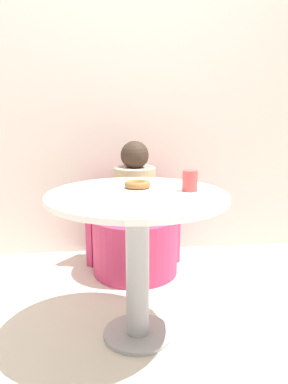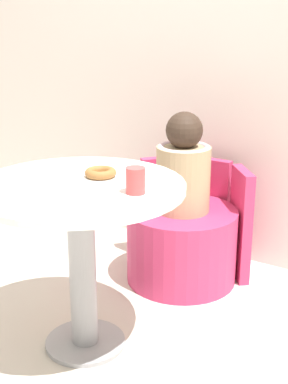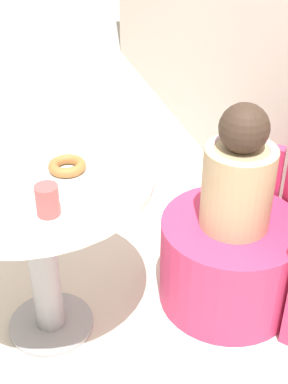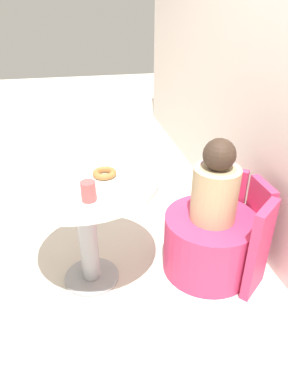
{
  "view_description": "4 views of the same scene",
  "coord_description": "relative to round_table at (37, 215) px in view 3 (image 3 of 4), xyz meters",
  "views": [
    {
      "loc": [
        -0.11,
        -1.56,
        1.04
      ],
      "look_at": [
        0.11,
        0.36,
        0.61
      ],
      "focal_mm": 35.0,
      "sensor_mm": 36.0,
      "label": 1
    },
    {
      "loc": [
        1.24,
        -1.45,
        1.27
      ],
      "look_at": [
        0.12,
        0.32,
        0.58
      ],
      "focal_mm": 50.0,
      "sensor_mm": 36.0,
      "label": 2
    },
    {
      "loc": [
        1.53,
        -0.09,
        1.56
      ],
      "look_at": [
        0.11,
        0.35,
        0.59
      ],
      "focal_mm": 50.0,
      "sensor_mm": 36.0,
      "label": 3
    },
    {
      "loc": [
        1.6,
        -0.01,
        1.48
      ],
      "look_at": [
        0.09,
        0.31,
        0.59
      ],
      "focal_mm": 32.0,
      "sensor_mm": 36.0,
      "label": 4
    }
  ],
  "objects": [
    {
      "name": "ground_plane",
      "position": [
        -0.04,
        -0.0,
        -0.52
      ],
      "size": [
        12.0,
        12.0,
        0.0
      ],
      "primitive_type": "plane",
      "color": "beige"
    },
    {
      "name": "round_table",
      "position": [
        0.0,
        0.0,
        0.0
      ],
      "size": [
        0.79,
        0.79,
        0.68
      ],
      "color": "#99999E",
      "rests_on": "ground_plane"
    },
    {
      "name": "tub_chair",
      "position": [
        0.05,
        0.71,
        -0.34
      ],
      "size": [
        0.54,
        0.54,
        0.37
      ],
      "color": "#C63360",
      "rests_on": "ground_plane"
    },
    {
      "name": "booth_backrest",
      "position": [
        0.05,
        0.93,
        -0.24
      ],
      "size": [
        0.64,
        0.24,
        0.56
      ],
      "color": "#C63360",
      "rests_on": "ground_plane"
    },
    {
      "name": "child_figure",
      "position": [
        0.05,
        0.71,
        0.06
      ],
      "size": [
        0.26,
        0.26,
        0.48
      ],
      "color": "tan",
      "rests_on": "tub_chair"
    },
    {
      "name": "donut",
      "position": [
        0.01,
        0.11,
        0.18
      ],
      "size": [
        0.12,
        0.12,
        0.03
      ],
      "color": "#9E6633",
      "rests_on": "round_table"
    },
    {
      "name": "cup",
      "position": [
        0.24,
        0.02,
        0.21
      ],
      "size": [
        0.07,
        0.07,
        0.09
      ],
      "color": "#DB4C4C",
      "rests_on": "round_table"
    }
  ]
}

